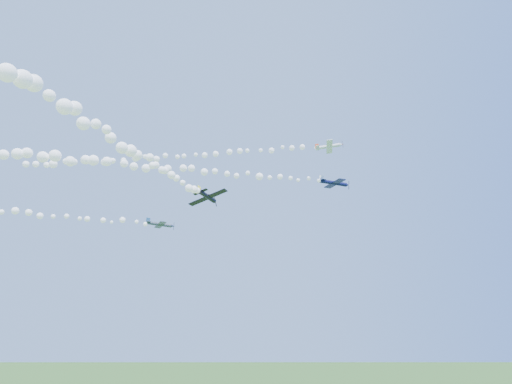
{
  "coord_description": "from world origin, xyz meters",
  "views": [
    {
      "loc": [
        0.77,
        -92.97,
        16.83
      ],
      "look_at": [
        0.92,
        -4.7,
        44.54
      ],
      "focal_mm": 30.0,
      "sensor_mm": 36.0,
      "label": 1
    }
  ],
  "objects_px": {
    "plane_navy": "(334,183)",
    "plane_grey": "(160,224)",
    "plane_white": "(329,146)",
    "plane_black": "(208,197)"
  },
  "relations": [
    {
      "from": "plane_navy",
      "to": "plane_grey",
      "type": "relative_size",
      "value": 1.14
    },
    {
      "from": "plane_black",
      "to": "plane_navy",
      "type": "bearing_deg",
      "value": -40.26
    },
    {
      "from": "plane_white",
      "to": "plane_black",
      "type": "xyz_separation_m",
      "value": [
        -25.65,
        -10.12,
        -14.88
      ]
    },
    {
      "from": "plane_grey",
      "to": "plane_black",
      "type": "distance_m",
      "value": 26.6
    },
    {
      "from": "plane_white",
      "to": "plane_grey",
      "type": "xyz_separation_m",
      "value": [
        -39.54,
        12.56,
        -14.99
      ]
    },
    {
      "from": "plane_navy",
      "to": "plane_grey",
      "type": "height_order",
      "value": "plane_navy"
    },
    {
      "from": "plane_grey",
      "to": "plane_navy",
      "type": "bearing_deg",
      "value": -32.91
    },
    {
      "from": "plane_navy",
      "to": "plane_grey",
      "type": "xyz_separation_m",
      "value": [
        -41.44,
        6.37,
        -8.41
      ]
    },
    {
      "from": "plane_navy",
      "to": "plane_black",
      "type": "distance_m",
      "value": 33.07
    },
    {
      "from": "plane_white",
      "to": "plane_navy",
      "type": "xyz_separation_m",
      "value": [
        1.9,
        6.19,
        -6.58
      ]
    }
  ]
}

